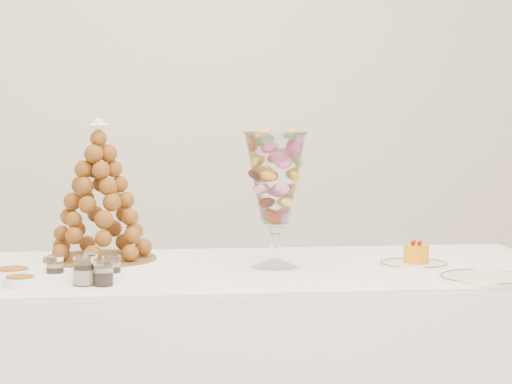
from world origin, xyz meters
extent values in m
cube|color=silver|center=(0.00, 2.00, 1.40)|extent=(4.50, 0.04, 2.80)
cube|color=white|center=(-0.09, 0.19, 0.75)|extent=(2.02, 0.89, 0.01)
cube|color=white|center=(-0.44, 0.21, 0.77)|extent=(0.62, 0.49, 0.02)
cylinder|color=white|center=(0.09, 0.19, 0.77)|extent=(0.14, 0.14, 0.02)
cylinder|color=white|center=(0.09, 0.19, 0.83)|extent=(0.03, 0.03, 0.09)
sphere|color=white|center=(0.09, 0.19, 0.87)|extent=(0.04, 0.04, 0.04)
cylinder|color=white|center=(0.49, 0.14, 0.76)|extent=(0.20, 0.20, 0.01)
cylinder|color=white|center=(0.60, -0.12, 0.76)|extent=(0.24, 0.24, 0.01)
cylinder|color=white|center=(-0.54, 0.07, 0.79)|extent=(0.05, 0.05, 0.06)
cylinder|color=white|center=(-0.45, 0.07, 0.79)|extent=(0.06, 0.06, 0.07)
cylinder|color=white|center=(-0.39, 0.05, 0.79)|extent=(0.06, 0.06, 0.07)
cylinder|color=white|center=(-0.46, -0.02, 0.80)|extent=(0.06, 0.06, 0.08)
cylinder|color=white|center=(-0.41, -0.04, 0.79)|extent=(0.05, 0.05, 0.07)
cylinder|color=white|center=(-0.65, 0.08, 0.77)|extent=(0.10, 0.10, 0.03)
cylinder|color=white|center=(-0.63, -0.02, 0.77)|extent=(0.08, 0.08, 0.02)
cylinder|color=brown|center=(-0.42, 0.29, 0.78)|extent=(0.33, 0.33, 0.01)
cone|color=brown|center=(-0.42, 0.29, 0.98)|extent=(0.29, 0.29, 0.40)
sphere|color=white|center=(-0.42, 0.29, 1.17)|extent=(0.04, 0.04, 0.04)
cylinder|color=orange|center=(0.50, 0.14, 0.79)|extent=(0.08, 0.08, 0.05)
sphere|color=maroon|center=(0.51, 0.14, 0.83)|extent=(0.01, 0.01, 0.01)
sphere|color=maroon|center=(0.49, 0.15, 0.83)|extent=(0.01, 0.01, 0.01)
sphere|color=maroon|center=(0.48, 0.14, 0.83)|extent=(0.01, 0.01, 0.01)
sphere|color=maroon|center=(0.50, 0.13, 0.83)|extent=(0.01, 0.01, 0.01)
camera|label=1|loc=(-0.44, -2.64, 1.23)|focal=70.00mm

